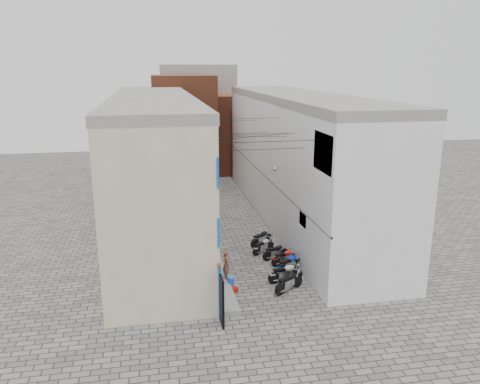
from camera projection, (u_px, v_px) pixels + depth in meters
ground at (275, 312)px, 21.23m from camera, size 90.00×90.00×0.00m
plinth at (200, 222)px, 33.17m from camera, size 0.90×26.00×0.25m
building_left at (156, 163)px, 31.47m from camera, size 5.10×27.00×9.00m
building_right at (298, 158)px, 33.28m from camera, size 5.94×26.00×9.00m
building_far_brick_left at (184, 127)px, 46.15m from camera, size 6.00×6.00×10.00m
building_far_brick_right at (231, 133)px, 49.20m from camera, size 5.00×6.00×8.00m
building_far_concrete at (198, 116)px, 52.07m from camera, size 8.00×5.00×11.00m
far_shopfront at (208, 170)px, 44.84m from camera, size 2.00×0.30×2.40m
overhead_wires at (243, 133)px, 26.63m from camera, size 5.80×13.02×1.32m
motorcycle_a at (289, 281)px, 23.11m from camera, size 1.94×1.51×1.11m
motorcycle_b at (285, 272)px, 24.08m from camera, size 1.98×0.87×1.11m
motorcycle_c at (290, 263)px, 25.13m from camera, size 2.06×1.52×1.16m
motorcycle_d at (285, 256)px, 26.19m from camera, size 1.83×1.00×1.01m
motorcycle_e at (276, 251)px, 27.00m from camera, size 1.77×0.93×0.98m
motorcycle_f at (263, 245)px, 27.88m from camera, size 1.74×1.39×1.00m
motorcycle_g at (262, 237)px, 29.04m from camera, size 1.88×1.53×1.08m
person_a at (226, 264)px, 23.86m from camera, size 0.40×0.59×1.54m
person_b at (212, 258)px, 24.57m from camera, size 0.60×0.77×1.57m
water_jug_near at (231, 282)px, 23.61m from camera, size 0.41×0.41×0.50m
water_jug_far at (231, 281)px, 23.67m from camera, size 0.43×0.43×0.53m
red_crate at (234, 290)px, 23.13m from camera, size 0.42×0.34×0.23m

